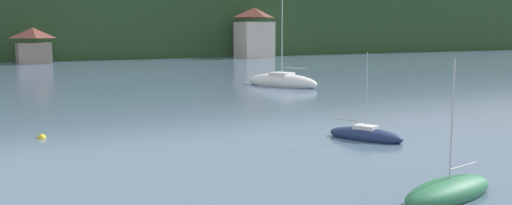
% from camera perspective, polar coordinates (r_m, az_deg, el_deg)
% --- Properties ---
extents(shore_building_central, '(5.48, 5.36, 6.07)m').
position_cam_1_polar(shore_building_central, '(101.34, -21.95, 5.43)').
color(shore_building_central, gray).
rests_on(shore_building_central, ground_plane).
extents(shore_building_eastcentral, '(7.02, 6.17, 10.28)m').
position_cam_1_polar(shore_building_eastcentral, '(115.34, -0.18, 7.12)').
color(shore_building_eastcentral, beige).
rests_on(shore_building_eastcentral, ground_plane).
extents(sailboat_far_0, '(5.22, 8.68, 9.79)m').
position_cam_1_polar(sailboat_far_0, '(55.23, 2.67, 2.14)').
color(sailboat_far_0, white).
rests_on(sailboat_far_0, ground_plane).
extents(sailboat_mid_1, '(2.80, 4.22, 4.65)m').
position_cam_1_polar(sailboat_mid_1, '(28.65, 11.21, -3.32)').
color(sailboat_mid_1, navy).
rests_on(sailboat_mid_1, ground_plane).
extents(sailboat_mid_6, '(4.55, 2.21, 4.82)m').
position_cam_1_polar(sailboat_mid_6, '(19.52, 19.24, -8.65)').
color(sailboat_mid_6, '#2D754C').
rests_on(sailboat_mid_6, ground_plane).
extents(mooring_buoy_near, '(0.43, 0.43, 0.43)m').
position_cam_1_polar(mooring_buoy_near, '(30.52, -21.18, -3.44)').
color(mooring_buoy_near, yellow).
rests_on(mooring_buoy_near, ground_plane).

